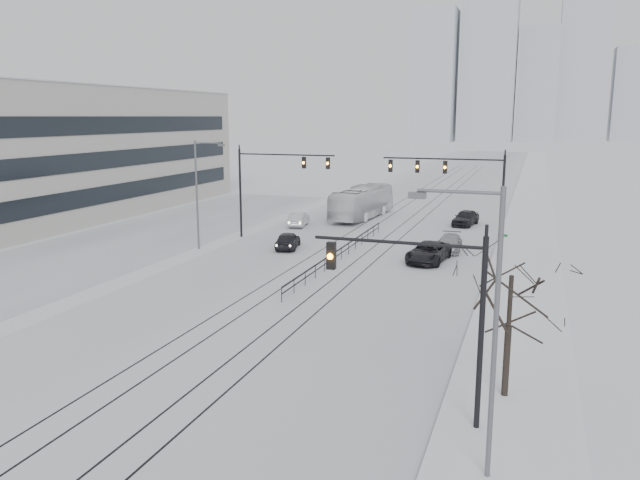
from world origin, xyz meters
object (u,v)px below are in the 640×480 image
(sedan_sb_outer, at_px, (299,219))
(sedan_nb_far, at_px, (466,218))
(traffic_mast_near, at_px, (435,303))
(box_truck, at_px, (362,203))
(sedan_sb_inner, at_px, (288,240))
(sedan_nb_front, at_px, (428,252))
(sedan_nb_right, at_px, (450,243))
(bare_tree, at_px, (511,289))

(sedan_sb_outer, height_order, sedan_nb_far, sedan_nb_far)
(traffic_mast_near, bearing_deg, box_truck, 108.38)
(box_truck, bearing_deg, sedan_sb_inner, 90.80)
(sedan_nb_front, xyz_separation_m, sedan_nb_right, (1.00, 4.50, -0.09))
(sedan_nb_far, relative_size, box_truck, 0.38)
(traffic_mast_near, height_order, sedan_nb_far, traffic_mast_near)
(sedan_nb_far, bearing_deg, box_truck, -175.29)
(sedan_nb_front, bearing_deg, sedan_nb_far, 93.08)
(bare_tree, bearing_deg, sedan_sb_outer, 122.61)
(traffic_mast_near, distance_m, bare_tree, 3.85)
(bare_tree, relative_size, sedan_nb_front, 1.12)
(traffic_mast_near, relative_size, box_truck, 0.57)
(sedan_nb_right, bearing_deg, traffic_mast_near, -86.89)
(traffic_mast_near, bearing_deg, sedan_nb_right, 96.30)
(sedan_nb_right, distance_m, box_truck, 18.00)
(traffic_mast_near, distance_m, sedan_nb_front, 26.08)
(traffic_mast_near, relative_size, sedan_sb_inner, 1.66)
(sedan_sb_outer, xyz_separation_m, sedan_nb_front, (14.98, -11.48, 0.06))
(sedan_nb_right, bearing_deg, sedan_sb_outer, 153.22)
(sedan_nb_front, distance_m, sedan_nb_far, 17.42)
(sedan_sb_inner, xyz_separation_m, sedan_nb_front, (11.93, -1.03, 0.03))
(sedan_sb_outer, relative_size, box_truck, 0.35)
(bare_tree, height_order, box_truck, bare_tree)
(sedan_nb_front, distance_m, sedan_nb_right, 4.61)
(traffic_mast_near, xyz_separation_m, sedan_nb_right, (-3.31, 29.94, -3.90))
(bare_tree, distance_m, box_truck, 44.40)
(traffic_mast_near, xyz_separation_m, sedan_sb_outer, (-19.29, 36.92, -3.86))
(bare_tree, xyz_separation_m, sedan_nb_far, (-5.84, 39.83, -3.70))
(bare_tree, bearing_deg, traffic_mast_near, -128.76)
(bare_tree, relative_size, box_truck, 0.50)
(sedan_nb_right, bearing_deg, sedan_sb_inner, -168.16)
(sedan_sb_inner, relative_size, sedan_nb_far, 0.91)
(bare_tree, relative_size, sedan_sb_inner, 1.44)
(sedan_sb_outer, bearing_deg, traffic_mast_near, 108.13)
(sedan_sb_inner, relative_size, box_truck, 0.34)
(bare_tree, height_order, sedan_nb_far, bare_tree)
(sedan_nb_far, bearing_deg, sedan_sb_inner, -117.82)
(bare_tree, bearing_deg, sedan_sb_inner, 128.49)
(bare_tree, height_order, sedan_nb_front, bare_tree)
(box_truck, bearing_deg, traffic_mast_near, 114.58)
(sedan_nb_far, bearing_deg, sedan_nb_right, -79.24)
(sedan_nb_far, bearing_deg, traffic_mast_near, -75.19)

